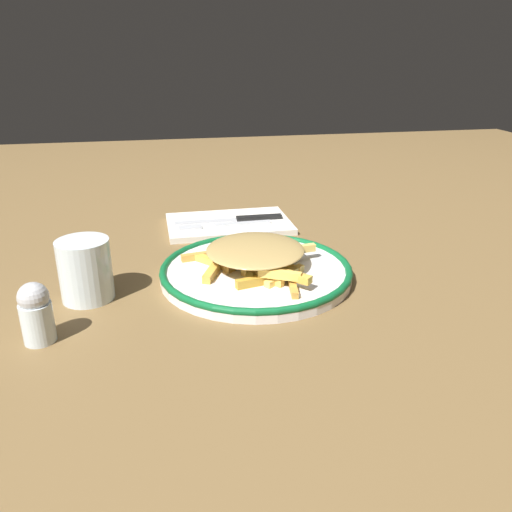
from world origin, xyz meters
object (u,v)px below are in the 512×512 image
object	(u,v)px
napkin	(229,224)
water_glass	(85,270)
salt_shaker	(36,313)
knife	(238,219)
plate	(256,271)
fork	(225,225)
fries_heap	(254,255)

from	to	relation	value
napkin	water_glass	xyz separation A→B (m)	(-0.27, 0.24, 0.04)
napkin	salt_shaker	world-z (taller)	salt_shaker
napkin	salt_shaker	size ratio (longest dim) A/B	3.09
knife	salt_shaker	bearing A→B (deg)	141.23
plate	salt_shaker	xyz separation A→B (m)	(-0.13, 0.29, 0.03)
napkin	fork	bearing A→B (deg)	156.68
plate	water_glass	distance (m)	0.25
water_glass	knife	bearing A→B (deg)	-43.66
napkin	fries_heap	bearing A→B (deg)	-179.31
plate	salt_shaker	distance (m)	0.32
plate	knife	distance (m)	0.25
knife	water_glass	distance (m)	0.37
salt_shaker	water_glass	bearing A→B (deg)	-22.96
plate	water_glass	world-z (taller)	water_glass
plate	knife	bearing A→B (deg)	-3.00
napkin	knife	distance (m)	0.02
plate	fork	bearing A→B (deg)	4.79
fries_heap	knife	size ratio (longest dim) A/B	1.01
fries_heap	water_glass	size ratio (longest dim) A/B	2.46
fries_heap	napkin	size ratio (longest dim) A/B	0.90
knife	salt_shaker	distance (m)	0.48
fries_heap	water_glass	bearing A→B (deg)	95.75
water_glass	fork	bearing A→B (deg)	-43.12
plate	knife	xyz separation A→B (m)	(0.25, -0.01, 0.00)
napkin	fork	size ratio (longest dim) A/B	1.34
plate	knife	world-z (taller)	plate
fries_heap	napkin	world-z (taller)	fries_heap
napkin	knife	bearing A→B (deg)	-90.48
fork	knife	bearing A→B (deg)	-47.86
plate	water_glass	size ratio (longest dim) A/B	3.37
napkin	knife	xyz separation A→B (m)	(-0.00, -0.02, 0.01)
fork	water_glass	distance (m)	0.33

